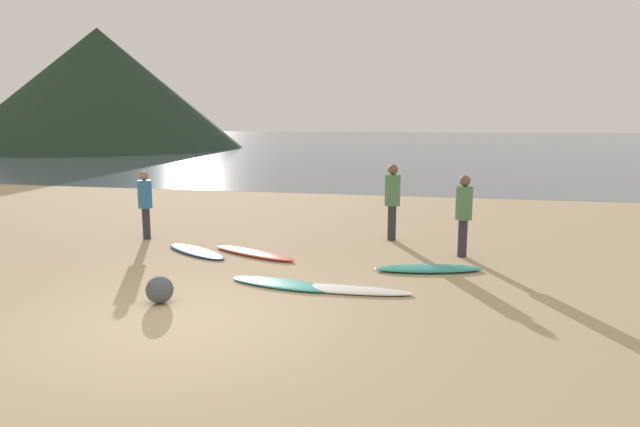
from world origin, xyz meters
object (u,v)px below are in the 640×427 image
Objects in this scene: surfboard_3 at (340,289)px; surfboard_4 at (429,268)px; person_2 at (392,196)px; beach_rock_near at (160,290)px; surfboard_2 at (283,284)px; surfboard_1 at (254,253)px; person_1 at (145,199)px; person_0 at (464,209)px; surfboard_0 at (196,251)px.

surfboard_4 reaches higher than surfboard_3.
person_2 reaches higher than beach_rock_near.
beach_rock_near is (-1.62, -1.29, 0.18)m from surfboard_2.
person_2 is (-0.93, 2.57, 1.01)m from surfboard_4.
surfboard_1 is 2.33m from surfboard_2.
surfboard_2 is 0.82× the size of surfboard_3.
surfboard_2 is at bearing 175.24° from surfboard_3.
surfboard_4 is (2.43, 1.51, 0.01)m from surfboard_2.
person_1 reaches higher than surfboard_4.
person_2 is (1.50, 4.08, 1.02)m from surfboard_2.
person_2 is 4.20× the size of beach_rock_near.
surfboard_4 reaches higher than surfboard_1.
beach_rock_near reaches higher than surfboard_3.
person_0 is at bearing 53.91° from surfboard_2.
beach_rock_near is at bearing -72.32° from surfboard_1.
surfboard_1 is 1.23× the size of person_2.
surfboard_1 is 3.05m from surfboard_3.
surfboard_3 is 3.66m from person_0.
beach_rock_near is (-2.64, -1.20, 0.18)m from surfboard_3.
beach_rock_near reaches higher than surfboard_4.
person_2 is at bearing 83.34° from surfboard_3.
surfboard_2 is 1.22× the size of person_1.
surfboard_4 is at bearing 28.22° from surfboard_0.
surfboard_1 is 1.08× the size of surfboard_4.
person_0 reaches higher than person_1.
surfboard_2 is 0.97× the size of surfboard_4.
surfboard_3 is at bearing 24.45° from beach_rock_near.
surfboard_4 is at bearing 34.58° from beach_rock_near.
person_2 is at bearing 59.81° from beach_rock_near.
surfboard_4 is 4.78× the size of beach_rock_near.
person_2 is at bearing 81.56° from surfboard_2.
surfboard_4 is at bearing 43.56° from surfboard_2.
surfboard_0 is 1.07× the size of person_2.
surfboard_4 is at bearing -62.38° from person_0.
person_0 reaches higher than surfboard_4.
person_2 reaches higher than surfboard_0.
person_1 reaches higher than surfboard_1.
person_1 is at bearing -126.93° from person_0.
surfboard_0 is 0.79× the size of surfboard_3.
person_1 is at bearing 149.75° from surfboard_3.
surfboard_4 is at bearing -27.38° from person_2.
person_0 is at bearing 35.24° from surfboard_1.
beach_rock_near is (-4.70, -4.07, -0.79)m from person_0.
person_0 is 6.27m from beach_rock_near.
beach_rock_near is (-0.41, -3.28, 0.17)m from surfboard_1.
person_1 reaches higher than beach_rock_near.
person_0 is at bearing 3.48° from person_2.
surfboard_3 is at bearing -53.81° from person_2.
surfboard_0 is 4.02m from surfboard_3.
person_2 is at bearing -164.78° from person_0.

